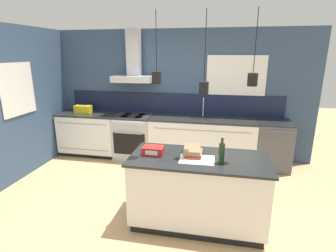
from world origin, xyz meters
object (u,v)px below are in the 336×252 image
object	(u,v)px
dishwasher	(272,145)
bottle_on_island	(222,153)
book_stack	(193,151)
yellow_toolbox	(83,109)
red_supply_box	(153,150)
oven_range	(134,136)

from	to	relation	value
dishwasher	bottle_on_island	distance (m)	2.40
bottle_on_island	book_stack	bearing A→B (deg)	151.57
dishwasher	yellow_toolbox	distance (m)	3.88
bottle_on_island	dishwasher	bearing A→B (deg)	65.17
dishwasher	yellow_toolbox	world-z (taller)	yellow_toolbox
bottle_on_island	red_supply_box	size ratio (longest dim) A/B	1.20
dishwasher	book_stack	size ratio (longest dim) A/B	2.65
oven_range	bottle_on_island	bearing A→B (deg)	-49.99
bottle_on_island	red_supply_box	xyz separation A→B (m)	(-0.84, 0.13, -0.08)
dishwasher	book_stack	world-z (taller)	book_stack
red_supply_box	yellow_toolbox	size ratio (longest dim) A/B	0.76
dishwasher	bottle_on_island	world-z (taller)	bottle_on_island
oven_range	bottle_on_island	xyz separation A→B (m)	(1.77, -2.10, 0.58)
oven_range	red_supply_box	xyz separation A→B (m)	(0.93, -1.98, 0.51)
book_stack	oven_range	bearing A→B (deg)	126.52
bottle_on_island	book_stack	xyz separation A→B (m)	(-0.35, 0.19, -0.08)
book_stack	yellow_toolbox	size ratio (longest dim) A/B	1.01
oven_range	red_supply_box	bearing A→B (deg)	-64.88
oven_range	yellow_toolbox	bearing A→B (deg)	179.77
red_supply_box	bottle_on_island	bearing A→B (deg)	-8.64
yellow_toolbox	oven_range	bearing A→B (deg)	-0.23
oven_range	yellow_toolbox	size ratio (longest dim) A/B	2.68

